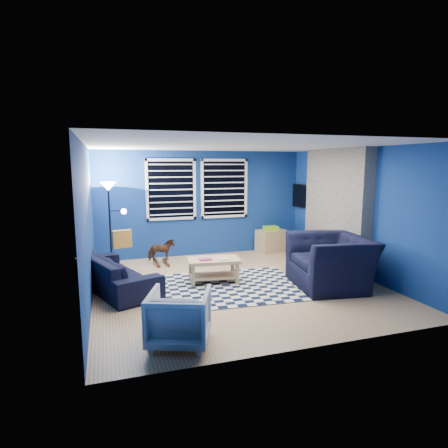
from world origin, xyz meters
name	(u,v)px	position (x,y,z in m)	size (l,w,h in m)	color
floor	(237,285)	(0.00, 0.00, 0.00)	(5.00, 5.00, 0.00)	tan
ceiling	(238,146)	(0.00, 0.00, 2.50)	(5.00, 5.00, 0.00)	white
wall_back	(202,203)	(0.00, 2.50, 1.25)	(5.00, 5.00, 0.00)	navy
wall_left	(88,224)	(-2.50, 0.00, 1.25)	(5.00, 5.00, 0.00)	navy
wall_right	(356,212)	(2.50, 0.00, 1.25)	(5.00, 5.00, 0.00)	navy
fireplace	(335,212)	(2.36, 0.50, 1.20)	(0.65, 2.00, 2.50)	gray
window_left	(171,190)	(-0.75, 2.46, 1.60)	(1.17, 0.06, 1.42)	black
window_right	(224,189)	(0.55, 2.46, 1.60)	(1.17, 0.06, 1.42)	black
tv	(303,196)	(2.45, 2.00, 1.40)	(0.07, 1.00, 0.58)	black
rug	(231,287)	(-0.14, -0.07, 0.01)	(2.50, 2.00, 0.02)	black
sofa	(116,272)	(-2.10, 0.43, 0.30)	(0.81, 2.07, 0.61)	black
armchair_big	(331,262)	(1.58, -0.57, 0.46)	(1.23, 1.41, 0.91)	black
armchair_bent	(179,317)	(-1.43, -1.91, 0.34)	(0.72, 0.74, 0.67)	gray
rocking_horse	(161,250)	(-1.10, 1.87, 0.31)	(0.57, 0.26, 0.48)	#462A16
coffee_table	(213,265)	(-0.37, 0.28, 0.33)	(1.02, 0.67, 0.48)	tan
cabinet	(271,240)	(1.71, 2.25, 0.29)	(0.75, 0.57, 0.65)	tan
floor_lamp	(110,198)	(-2.13, 1.80, 1.49)	(0.49, 0.30, 1.82)	black
throw_pillow	(122,239)	(-1.95, 1.06, 0.77)	(0.35, 0.11, 0.34)	#C8832F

